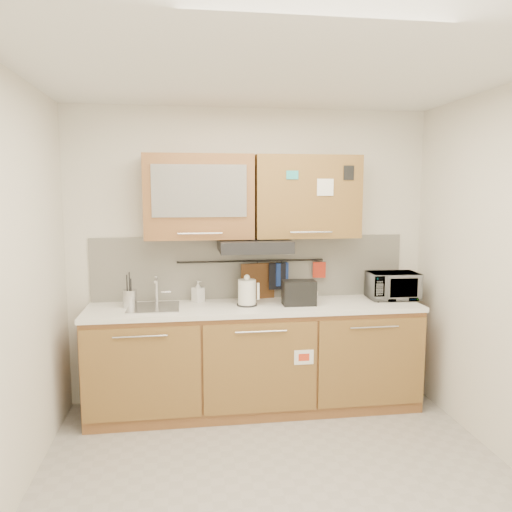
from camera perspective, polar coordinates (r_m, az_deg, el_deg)
name	(u,v)px	position (r m, az deg, el deg)	size (l,w,h in m)	color
floor	(282,488)	(3.51, 2.94, -24.95)	(3.20, 3.20, 0.00)	#9E9993
ceiling	(285,64)	(3.05, 3.29, 21.11)	(3.20, 3.20, 0.00)	white
wall_back	(251,256)	(4.48, -0.63, 0.01)	(3.20, 3.20, 0.00)	silver
wall_left	(2,295)	(3.13, -27.03, -4.01)	(3.00, 3.00, 0.00)	silver
base_cabinet	(255,363)	(4.39, -0.07, -12.16)	(2.80, 0.64, 0.88)	olive
countertop	(255,307)	(4.25, -0.07, -5.88)	(2.82, 0.62, 0.04)	white
backsplash	(251,267)	(4.48, -0.61, -1.28)	(2.80, 0.02, 0.56)	silver
upper_cabinets	(253,197)	(4.27, -0.39, 6.78)	(1.82, 0.37, 0.70)	olive
range_hood	(254,246)	(4.22, -0.19, 1.19)	(0.60, 0.46, 0.10)	black
sink	(154,307)	(4.23, -11.62, -5.76)	(0.42, 0.40, 0.26)	silver
utensil_rail	(251,261)	(4.44, -0.54, -0.59)	(0.02, 0.02, 1.30)	black
utensil_crock	(130,298)	(4.28, -14.23, -4.70)	(0.13, 0.13, 0.29)	#B9B9BE
kettle	(247,293)	(4.21, -1.03, -4.27)	(0.19, 0.17, 0.26)	silver
toaster	(299,292)	(4.25, 4.94, -4.17)	(0.28, 0.17, 0.21)	black
microwave	(393,286)	(4.62, 15.36, -3.29)	(0.43, 0.29, 0.24)	#999999
soap_bottle	(198,291)	(4.37, -6.64, -4.03)	(0.08, 0.09, 0.19)	#999999
cutting_board	(258,285)	(4.47, 0.21, -3.30)	(0.31, 0.02, 0.39)	brown
oven_mitt	(282,274)	(4.49, 2.97, -2.10)	(0.12, 0.03, 0.21)	navy
dark_pouch	(277,276)	(4.48, 2.43, -2.31)	(0.15, 0.04, 0.24)	black
pot_holder	(319,270)	(4.56, 7.23, -1.59)	(0.12, 0.02, 0.14)	#AF2917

